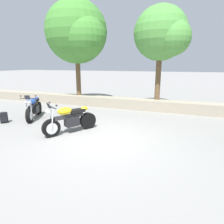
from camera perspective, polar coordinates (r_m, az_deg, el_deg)
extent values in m
plane|color=gray|center=(6.40, -3.10, -8.17)|extent=(120.00, 120.00, 0.00)
cube|color=gray|center=(10.72, 7.19, 2.39)|extent=(36.00, 0.80, 0.55)
cylinder|color=black|center=(8.80, -23.25, -0.98)|extent=(0.41, 0.62, 0.62)
cylinder|color=black|center=(10.15, -21.00, 1.11)|extent=(0.44, 0.63, 0.62)
cylinder|color=silver|center=(8.80, -23.25, -0.98)|extent=(0.32, 0.42, 0.38)
cube|color=black|center=(9.50, -22.02, 0.79)|extent=(0.50, 0.57, 0.34)
cube|color=#2D2D30|center=(9.37, -22.29, 1.85)|extent=(0.62, 1.04, 0.12)
ellipsoid|color=#2347A8|center=(9.18, -22.66, 2.99)|extent=(0.54, 0.62, 0.26)
cube|color=black|center=(9.65, -21.86, 3.19)|extent=(0.49, 0.62, 0.12)
ellipsoid|color=#2347A8|center=(9.93, -21.44, 3.74)|extent=(0.32, 0.35, 0.16)
cylinder|color=#2D2D30|center=(8.74, -23.56, 3.72)|extent=(0.60, 0.33, 0.04)
sphere|color=silver|center=(8.61, -23.29, 2.66)|extent=(0.13, 0.13, 0.13)
sphere|color=silver|center=(8.65, -24.18, 2.62)|extent=(0.13, 0.13, 0.13)
cube|color=#26282D|center=(8.63, -23.79, 3.99)|extent=(0.22, 0.18, 0.18)
cylinder|color=silver|center=(9.96, -22.24, 1.05)|extent=(0.27, 0.39, 0.11)
cylinder|color=silver|center=(8.74, -22.84, 1.38)|extent=(0.11, 0.17, 0.73)
cylinder|color=silver|center=(8.79, -23.97, 1.34)|extent=(0.11, 0.17, 0.73)
sphere|color=#2D2D30|center=(8.67, -21.65, 4.51)|extent=(0.07, 0.07, 0.07)
sphere|color=#2D2D30|center=(8.85, -25.41, 4.31)|extent=(0.07, 0.07, 0.07)
cylinder|color=black|center=(6.84, -17.54, -4.58)|extent=(0.44, 0.60, 0.62)
cylinder|color=black|center=(7.43, -7.15, -2.55)|extent=(0.48, 0.62, 0.62)
cylinder|color=silver|center=(6.84, -17.54, -4.58)|extent=(0.34, 0.41, 0.38)
cube|color=black|center=(7.10, -11.80, -2.70)|extent=(0.52, 0.58, 0.34)
cube|color=#2D2D30|center=(7.00, -12.61, -1.27)|extent=(0.69, 1.01, 0.12)
ellipsoid|color=yellow|center=(6.89, -13.83, 0.30)|extent=(0.56, 0.62, 0.26)
cube|color=black|center=(7.11, -10.29, 0.40)|extent=(0.51, 0.61, 0.12)
ellipsoid|color=yellow|center=(7.24, -8.21, 1.06)|extent=(0.33, 0.35, 0.16)
cylinder|color=#2D2D30|center=(6.68, -17.35, 1.40)|extent=(0.58, 0.37, 0.04)
sphere|color=silver|center=(6.60, -18.17, -0.06)|extent=(0.13, 0.13, 0.13)
sphere|color=silver|center=(6.73, -18.59, 0.17)|extent=(0.13, 0.13, 0.13)
cube|color=#26282D|center=(6.64, -18.19, 1.79)|extent=(0.22, 0.19, 0.18)
cylinder|color=silver|center=(7.44, -9.38, -2.22)|extent=(0.29, 0.38, 0.11)
cylinder|color=silver|center=(6.67, -17.16, -1.79)|extent=(0.12, 0.16, 0.73)
cylinder|color=silver|center=(6.84, -17.72, -1.46)|extent=(0.12, 0.16, 0.73)
sphere|color=#2D2D30|center=(6.40, -16.11, 1.88)|extent=(0.07, 0.07, 0.07)
sphere|color=#2D2D30|center=(6.95, -18.00, 2.67)|extent=(0.07, 0.07, 0.07)
cube|color=black|center=(9.31, -29.34, -1.46)|extent=(0.32, 0.35, 0.44)
cube|color=black|center=(9.21, -29.26, -1.86)|extent=(0.18, 0.22, 0.24)
ellipsoid|color=black|center=(9.26, -29.50, -0.21)|extent=(0.31, 0.33, 0.08)
cube|color=black|center=(9.41, -28.91, -1.13)|extent=(0.05, 0.06, 0.37)
cube|color=black|center=(9.40, -29.90, -1.26)|extent=(0.05, 0.06, 0.37)
cylinder|color=brown|center=(12.05, -9.94, 10.44)|extent=(0.28, 0.28, 2.31)
sphere|color=#428433|center=(12.16, -10.47, 22.22)|extent=(3.55, 3.55, 3.55)
sphere|color=#428433|center=(11.27, -8.12, 21.15)|extent=(2.31, 2.31, 2.31)
cylinder|color=brown|center=(10.62, 13.47, 9.91)|extent=(0.28, 0.28, 2.35)
sphere|color=#4C8E3D|center=(10.71, 14.18, 21.63)|extent=(2.69, 2.69, 2.69)
sphere|color=#4C8E3D|center=(10.21, 17.40, 20.29)|extent=(1.75, 1.75, 1.75)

